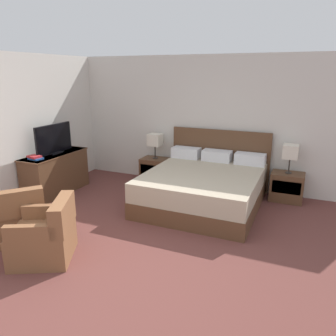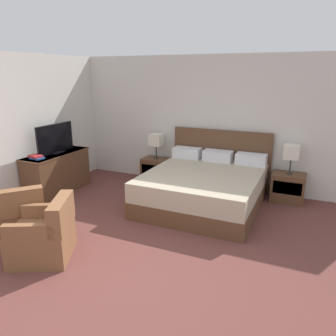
# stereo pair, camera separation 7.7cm
# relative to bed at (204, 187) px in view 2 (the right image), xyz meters

# --- Properties ---
(ground_plane) EXTENTS (10.49, 10.49, 0.00)m
(ground_plane) POSITION_rel_bed_xyz_m (-0.32, -2.46, -0.32)
(ground_plane) COLOR brown
(wall_back) EXTENTS (6.62, 0.06, 2.54)m
(wall_back) POSITION_rel_bed_xyz_m (-0.32, 1.06, 0.95)
(wall_back) COLOR beige
(wall_back) RESTS_ON ground
(wall_left) EXTENTS (0.06, 5.30, 2.54)m
(wall_left) POSITION_rel_bed_xyz_m (-3.06, -1.02, 0.95)
(wall_left) COLOR beige
(wall_left) RESTS_ON ground
(bed) EXTENTS (1.92, 2.09, 1.16)m
(bed) POSITION_rel_bed_xyz_m (0.00, 0.00, 0.00)
(bed) COLOR brown
(bed) RESTS_ON ground
(nightstand_left) EXTENTS (0.56, 0.41, 0.51)m
(nightstand_left) POSITION_rel_bed_xyz_m (-1.30, 0.77, -0.07)
(nightstand_left) COLOR brown
(nightstand_left) RESTS_ON ground
(nightstand_right) EXTENTS (0.56, 0.41, 0.51)m
(nightstand_right) POSITION_rel_bed_xyz_m (1.30, 0.77, -0.07)
(nightstand_right) COLOR brown
(nightstand_right) RESTS_ON ground
(table_lamp_left) EXTENTS (0.25, 0.25, 0.51)m
(table_lamp_left) POSITION_rel_bed_xyz_m (-1.30, 0.77, 0.57)
(table_lamp_left) COLOR #332D28
(table_lamp_left) RESTS_ON nightstand_left
(table_lamp_right) EXTENTS (0.25, 0.25, 0.51)m
(table_lamp_right) POSITION_rel_bed_xyz_m (1.30, 0.77, 0.57)
(table_lamp_right) COLOR #332D28
(table_lamp_right) RESTS_ON nightstand_right
(dresser) EXTENTS (0.51, 1.35, 0.76)m
(dresser) POSITION_rel_bed_xyz_m (-2.75, -0.55, 0.07)
(dresser) COLOR brown
(dresser) RESTS_ON ground
(tv) EXTENTS (0.18, 0.89, 0.54)m
(tv) POSITION_rel_bed_xyz_m (-2.75, -0.52, 0.70)
(tv) COLOR black
(tv) RESTS_ON dresser
(book_red_cover) EXTENTS (0.25, 0.19, 0.03)m
(book_red_cover) POSITION_rel_bed_xyz_m (-2.74, -1.01, 0.45)
(book_red_cover) COLOR #234C8E
(book_red_cover) RESTS_ON dresser
(book_blue_cover) EXTENTS (0.25, 0.20, 0.03)m
(book_blue_cover) POSITION_rel_bed_xyz_m (-2.77, -1.01, 0.49)
(book_blue_cover) COLOR #B7282D
(book_blue_cover) RESTS_ON book_red_cover
(armchair_by_window) EXTENTS (0.97, 0.96, 0.76)m
(armchair_by_window) POSITION_rel_bed_xyz_m (-1.99, -2.16, -0.04)
(armchair_by_window) COLOR brown
(armchair_by_window) RESTS_ON ground
(armchair_companion) EXTENTS (0.93, 0.92, 0.76)m
(armchair_companion) POSITION_rel_bed_xyz_m (-1.25, -2.42, -0.04)
(armchair_companion) COLOR brown
(armchair_companion) RESTS_ON ground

